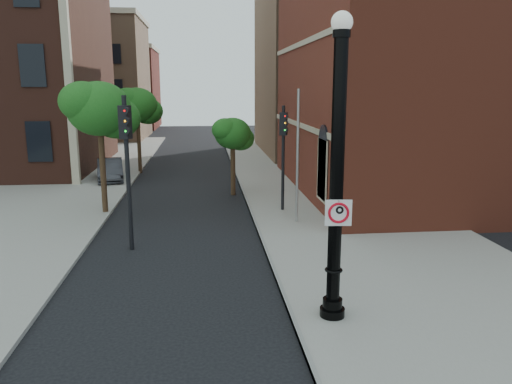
{
  "coord_description": "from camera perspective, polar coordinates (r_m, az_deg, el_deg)",
  "views": [
    {
      "loc": [
        0.04,
        -11.09,
        5.41
      ],
      "look_at": [
        1.43,
        2.0,
        2.63
      ],
      "focal_mm": 35.0,
      "sensor_mm": 36.0,
      "label": 1
    }
  ],
  "objects": [
    {
      "name": "sidewalk_left",
      "position": [
        30.93,
        -22.95,
        1.02
      ],
      "size": [
        10.0,
        50.0,
        0.12
      ],
      "primitive_type": "cube",
      "color": "gray",
      "rests_on": "ground"
    },
    {
      "name": "bg_building_red",
      "position": [
        70.13,
        -16.25,
        11.14
      ],
      "size": [
        12.0,
        12.0,
        10.0
      ],
      "primitive_type": "cube",
      "color": "maroon",
      "rests_on": "ground"
    },
    {
      "name": "brick_wall_building",
      "position": [
        29.74,
        27.06,
        12.3
      ],
      "size": [
        22.3,
        16.3,
        12.5
      ],
      "color": "maroon",
      "rests_on": "ground"
    },
    {
      "name": "street_tree_a",
      "position": [
        21.98,
        -17.38,
        8.92
      ],
      "size": [
        3.13,
        2.83,
        5.65
      ],
      "color": "#301C13",
      "rests_on": "ground"
    },
    {
      "name": "no_parking_sign",
      "position": [
        11.22,
        9.41,
        -2.33
      ],
      "size": [
        0.6,
        0.11,
        0.6
      ],
      "rotation": [
        0.0,
        0.0,
        -0.09
      ],
      "color": "white",
      "rests_on": "ground"
    },
    {
      "name": "bg_building_tan_a",
      "position": [
        56.39,
        -18.8,
        11.92
      ],
      "size": [
        12.0,
        12.0,
        12.0
      ],
      "primitive_type": "cube",
      "color": "#956E51",
      "rests_on": "ground"
    },
    {
      "name": "ground",
      "position": [
        12.34,
        -5.82,
        -14.14
      ],
      "size": [
        120.0,
        120.0,
        0.0
      ],
      "primitive_type": "plane",
      "color": "black",
      "rests_on": "ground"
    },
    {
      "name": "bg_building_tan_b",
      "position": [
        44.11,
        15.61,
        13.58
      ],
      "size": [
        22.0,
        14.0,
        14.0
      ],
      "primitive_type": "cube",
      "color": "#956E51",
      "rests_on": "ground"
    },
    {
      "name": "curb_edge",
      "position": [
        21.85,
        -0.6,
        -2.21
      ],
      "size": [
        0.1,
        60.0,
        0.14
      ],
      "primitive_type": "cube",
      "color": "gray",
      "rests_on": "ground"
    },
    {
      "name": "lamppost",
      "position": [
        11.27,
        9.17,
        0.55
      ],
      "size": [
        0.59,
        0.59,
        6.96
      ],
      "color": "black",
      "rests_on": "ground"
    },
    {
      "name": "utility_pole",
      "position": [
        19.61,
        4.77,
        3.87
      ],
      "size": [
        0.11,
        0.11,
        5.34
      ],
      "primitive_type": "cylinder",
      "color": "#999999",
      "rests_on": "ground"
    },
    {
      "name": "street_tree_b",
      "position": [
        32.4,
        -13.35,
        9.55
      ],
      "size": [
        2.98,
        2.69,
        5.37
      ],
      "color": "#301C13",
      "rests_on": "ground"
    },
    {
      "name": "traffic_signal_right",
      "position": [
        21.45,
        3.16,
        5.81
      ],
      "size": [
        0.38,
        0.41,
        4.64
      ],
      "rotation": [
        0.0,
        0.0,
        -0.43
      ],
      "color": "black",
      "rests_on": "ground"
    },
    {
      "name": "parked_car",
      "position": [
        30.28,
        -16.33,
        2.43
      ],
      "size": [
        2.1,
        4.19,
        1.32
      ],
      "primitive_type": "imported",
      "rotation": [
        0.0,
        0.0,
        0.18
      ],
      "color": "#2E2E33",
      "rests_on": "ground"
    },
    {
      "name": "sidewalk_right",
      "position": [
        22.56,
        9.45,
        -1.95
      ],
      "size": [
        8.0,
        60.0,
        0.12
      ],
      "primitive_type": "cube",
      "color": "gray",
      "rests_on": "ground"
    },
    {
      "name": "street_tree_c",
      "position": [
        25.06,
        -2.63,
        6.58
      ],
      "size": [
        2.17,
        1.96,
        3.91
      ],
      "color": "#301C13",
      "rests_on": "ground"
    },
    {
      "name": "traffic_signal_left",
      "position": [
        16.81,
        -14.57,
        4.92
      ],
      "size": [
        0.42,
        0.46,
        5.15
      ],
      "rotation": [
        0.0,
        0.0,
        -0.42
      ],
      "color": "black",
      "rests_on": "ground"
    }
  ]
}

